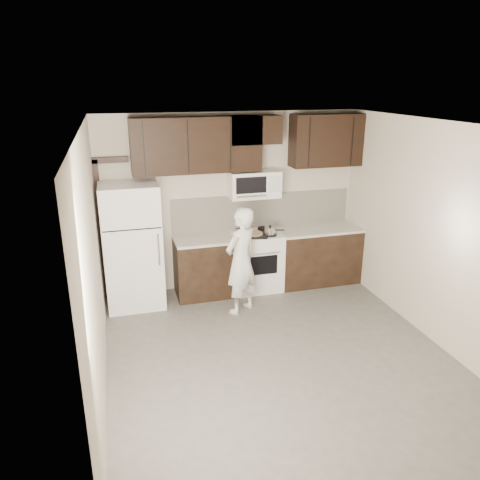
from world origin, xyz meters
name	(u,v)px	position (x,y,z in m)	size (l,w,h in m)	color
floor	(279,356)	(0.00, 0.00, 0.00)	(4.50, 4.50, 0.00)	#54524F
back_wall	(232,202)	(0.00, 2.25, 1.35)	(4.00, 4.00, 0.00)	beige
ceiling	(286,125)	(0.00, 0.00, 2.70)	(4.50, 4.50, 0.00)	white
counter_run	(274,259)	(0.60, 1.94, 0.46)	(2.95, 0.64, 0.91)	black
stove	(255,261)	(0.30, 1.94, 0.46)	(0.76, 0.66, 0.94)	white
backsplash	(262,210)	(0.50, 2.24, 1.18)	(2.90, 0.02, 0.54)	white
upper_cabinets	(248,142)	(0.21, 2.08, 2.28)	(3.48, 0.35, 0.78)	black
microwave	(254,184)	(0.30, 2.06, 1.65)	(0.76, 0.42, 0.40)	white
refrigerator	(133,246)	(-1.55, 1.89, 0.90)	(0.80, 0.76, 1.80)	white
door_trim	(103,218)	(-1.92, 2.21, 1.25)	(0.50, 0.08, 2.12)	black
saucepan	(270,231)	(0.48, 1.79, 0.98)	(0.29, 0.17, 0.16)	silver
baking_tray	(253,235)	(0.22, 1.84, 0.92)	(0.44, 0.33, 0.02)	black
pizza	(253,233)	(0.22, 1.84, 0.94)	(0.30, 0.30, 0.02)	#D3B88D
person	(241,261)	(-0.13, 1.24, 0.76)	(0.56, 0.37, 1.53)	silver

